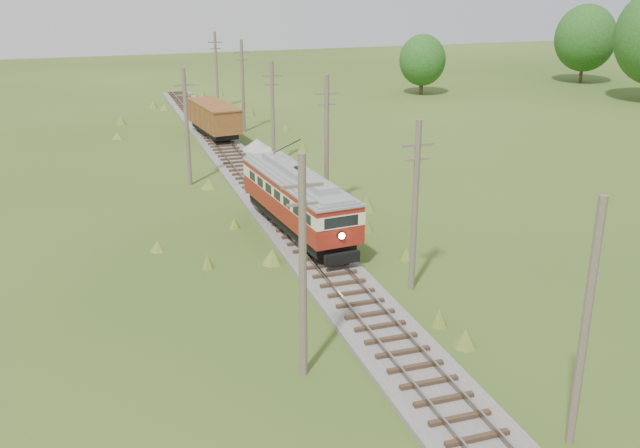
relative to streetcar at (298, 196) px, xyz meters
name	(u,v)px	position (x,y,z in m)	size (l,w,h in m)	color
railbed_main	(269,200)	(0.00, 7.15, -2.40)	(3.60, 96.00, 0.57)	#605B54
streetcar	(298,196)	(0.00, 0.00, 0.00)	(3.98, 12.29, 5.57)	black
gondola	(214,117)	(0.00, 27.62, -0.50)	(3.82, 8.83, 2.84)	black
gravel_pile	(259,146)	(2.73, 21.25, -2.02)	(3.38, 3.58, 1.23)	gray
utility_pole_r_1	(585,327)	(3.10, -21.85, 1.80)	(0.30, 0.30, 8.80)	brown
utility_pole_r_2	(415,205)	(3.30, -8.85, 1.83)	(1.60, 0.30, 8.60)	brown
utility_pole_r_3	(327,143)	(3.20, 4.15, 2.03)	(1.60, 0.30, 9.00)	brown
utility_pole_r_4	(273,112)	(3.00, 17.15, 1.72)	(1.60, 0.30, 8.40)	brown
utility_pole_r_5	(243,85)	(3.40, 30.15, 1.98)	(1.60, 0.30, 8.90)	brown
utility_pole_r_6	(216,70)	(3.20, 43.15, 1.88)	(1.60, 0.30, 8.70)	brown
utility_pole_l_a	(303,267)	(-4.20, -14.85, 2.03)	(1.60, 0.30, 9.00)	brown
utility_pole_l_b	(187,126)	(-4.50, 13.15, 1.83)	(1.60, 0.30, 8.60)	brown
tree_right_5	(585,38)	(56.00, 47.15, 3.60)	(8.40, 8.40, 10.82)	#38281C
tree_mid_b	(422,60)	(30.00, 45.15, 1.73)	(5.88, 5.88, 7.57)	#38281C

